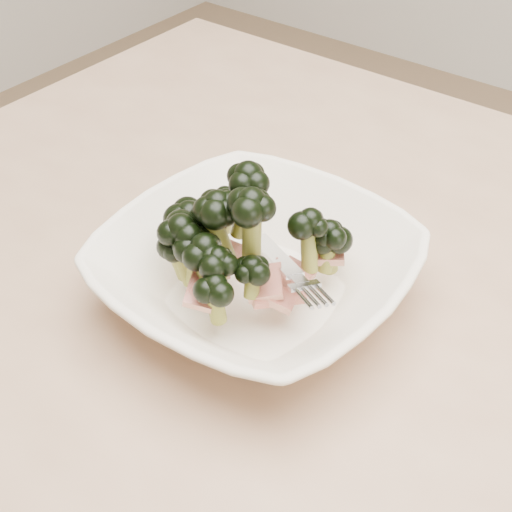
{
  "coord_description": "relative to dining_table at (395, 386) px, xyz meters",
  "views": [
    {
      "loc": [
        0.17,
        -0.44,
        1.19
      ],
      "look_at": [
        -0.12,
        -0.07,
        0.8
      ],
      "focal_mm": 50.0,
      "sensor_mm": 36.0,
      "label": 1
    }
  ],
  "objects": [
    {
      "name": "broccoli_dish",
      "position": [
        -0.12,
        -0.07,
        0.14
      ],
      "size": [
        0.26,
        0.26,
        0.14
      ],
      "color": "white",
      "rests_on": "dining_table"
    },
    {
      "name": "dining_table",
      "position": [
        0.0,
        0.0,
        0.0
      ],
      "size": [
        1.2,
        0.8,
        0.75
      ],
      "color": "tan",
      "rests_on": "ground"
    }
  ]
}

